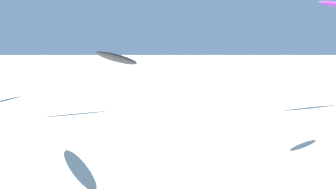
% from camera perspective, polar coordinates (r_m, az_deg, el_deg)
% --- Properties ---
extents(flying_kite_4, '(5.05, 10.51, 8.46)m').
position_cam_1_polar(flying_kite_4, '(25.68, -8.75, 6.04)').
color(flying_kite_4, black).
rests_on(flying_kite_4, ground).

